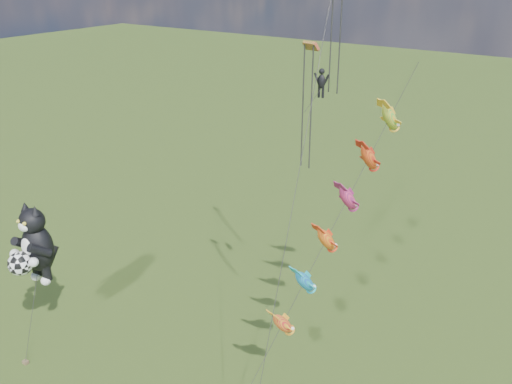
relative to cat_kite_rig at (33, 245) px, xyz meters
The scene contains 4 objects.
ground 8.16m from the cat_kite_rig, 47.21° to the right, with size 300.00×300.00×0.00m, color #1F360D.
cat_kite_rig is the anchor object (origin of this frame).
fish_windsock_rig 20.36m from the cat_kite_rig, 25.68° to the left, with size 4.11×15.49×19.68m.
parafoil_rig 22.20m from the cat_kite_rig, 27.95° to the left, with size 4.76×17.02×27.54m.
Camera 1 is at (29.71, -17.74, 25.81)m, focal length 40.00 mm.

